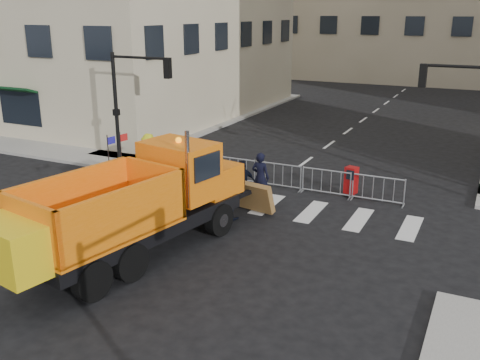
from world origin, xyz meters
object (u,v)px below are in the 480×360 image
at_px(plow_truck, 131,204).
at_px(cop_c, 243,183).
at_px(cop_b, 228,195).
at_px(newspaper_box, 351,180).
at_px(worker, 149,153).
at_px(cop_a, 260,177).

xyz_separation_m(plow_truck, cop_c, (1.06, 5.49, -0.80)).
distance_m(cop_b, cop_c, 1.36).
bearing_deg(cop_b, plow_truck, 80.86).
bearing_deg(newspaper_box, plow_truck, -103.38).
bearing_deg(newspaper_box, worker, -158.52).
distance_m(plow_truck, cop_a, 6.43).
relative_size(plow_truck, cop_a, 5.09).
relative_size(worker, newspaper_box, 1.62).
relative_size(plow_truck, cop_c, 5.62).
xyz_separation_m(cop_a, worker, (-6.04, 1.11, 0.04)).
xyz_separation_m(cop_a, newspaper_box, (3.05, 2.14, -0.30)).
bearing_deg(cop_a, plow_truck, 78.43).
bearing_deg(worker, cop_a, -14.02).
bearing_deg(cop_a, worker, -8.73).
bearing_deg(newspaper_box, cop_a, -129.94).
distance_m(cop_a, cop_c, 0.84).
bearing_deg(cop_a, newspaper_box, -143.26).
bearing_deg(cop_a, cop_b, 82.61).
bearing_deg(cop_b, worker, -23.16).
relative_size(cop_b, cop_c, 0.97).
xyz_separation_m(cop_c, worker, (-5.63, 1.85, 0.13)).
height_order(cop_a, worker, cop_a).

